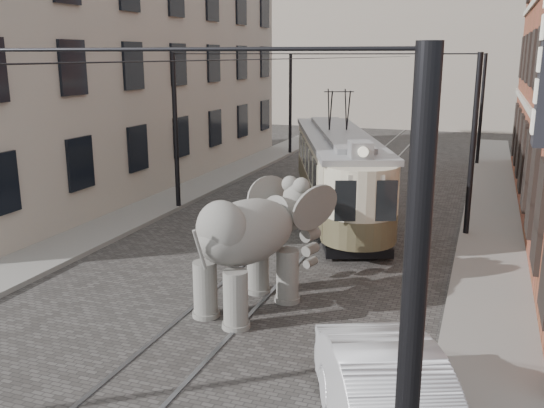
% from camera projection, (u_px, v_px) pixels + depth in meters
% --- Properties ---
extents(ground, '(120.00, 120.00, 0.00)m').
position_uv_depth(ground, '(255.00, 280.00, 16.08)').
color(ground, '#3F3D3A').
extents(tram_rails, '(1.54, 80.00, 0.02)m').
position_uv_depth(tram_rails, '(255.00, 279.00, 16.08)').
color(tram_rails, slate).
rests_on(tram_rails, ground).
extents(sidewalk_right, '(2.00, 60.00, 0.15)m').
position_uv_depth(sidewalk_right, '(490.00, 308.00, 14.08)').
color(sidewalk_right, slate).
rests_on(sidewalk_right, ground).
extents(sidewalk_left, '(2.00, 60.00, 0.15)m').
position_uv_depth(sidewalk_left, '(58.00, 251.00, 18.21)').
color(sidewalk_left, slate).
rests_on(sidewalk_left, ground).
extents(stucco_building, '(7.00, 24.00, 10.00)m').
position_uv_depth(stucco_building, '(113.00, 75.00, 27.62)').
color(stucco_building, gray).
rests_on(stucco_building, ground).
extents(distant_block, '(28.00, 10.00, 14.00)m').
position_uv_depth(distant_block, '(426.00, 42.00, 50.84)').
color(distant_block, gray).
rests_on(distant_block, ground).
extents(catenary, '(11.00, 30.20, 6.00)m').
position_uv_depth(catenary, '(303.00, 144.00, 19.97)').
color(catenary, black).
rests_on(catenary, ground).
extents(tram, '(6.44, 11.77, 4.63)m').
position_uv_depth(tram, '(337.00, 152.00, 22.51)').
color(tram, '#BEB59A').
rests_on(tram, ground).
extents(elephant, '(4.10, 5.44, 2.96)m').
position_uv_depth(elephant, '(247.00, 250.00, 13.90)').
color(elephant, slate).
rests_on(elephant, ground).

